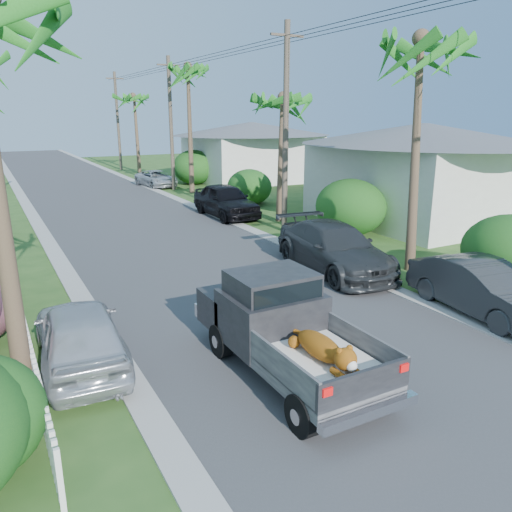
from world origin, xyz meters
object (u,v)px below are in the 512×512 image
palm_r_b (282,98)px  utility_pole_c (171,123)px  palm_r_d (134,96)px  parked_car_rn (483,289)px  palm_r_a (425,41)px  parked_car_rm (334,248)px  house_right_near (420,176)px  house_right_far (251,154)px  pickup_truck (278,323)px  parked_car_rf (226,201)px  utility_pole_b (286,129)px  parked_car_ln (80,335)px  palm_r_c (188,68)px  parked_car_rd (157,179)px  utility_pole_d (118,121)px

palm_r_b → utility_pole_c: 13.11m
palm_r_d → parked_car_rn: bearing=-92.3°
palm_r_a → utility_pole_c: (-0.70, 22.00, -2.82)m
parked_car_rm → palm_r_a: (2.42, -1.00, 6.62)m
house_right_near → house_right_far: (0.00, 18.00, -0.10)m
pickup_truck → palm_r_a: 10.72m
palm_r_b → house_right_near: 7.99m
pickup_truck → parked_car_rf: 16.39m
parked_car_rf → palm_r_a: size_ratio=0.58×
house_right_far → utility_pole_b: size_ratio=1.00×
house_right_far → parked_car_rn: bearing=-105.9°
parked_car_ln → palm_r_a: 13.27m
palm_r_c → palm_r_d: size_ratio=1.17×
parked_car_rn → palm_r_c: 25.18m
pickup_truck → parked_car_rn: pickup_truck is taller
pickup_truck → house_right_far: size_ratio=0.57×
parked_car_rd → palm_r_c: bearing=-80.9°
pickup_truck → palm_r_c: bearing=72.5°
palm_r_a → utility_pole_d: size_ratio=0.97×
house_right_far → utility_pole_c: bearing=-164.9°
palm_r_c → parked_car_ln: bearing=-117.1°
palm_r_c → utility_pole_d: palm_r_c is taller
parked_car_rf → palm_r_a: palm_r_a is taller
palm_r_d → parked_car_rd: bearing=-98.6°
parked_car_rf → palm_r_a: bearing=-81.8°
parked_car_rf → house_right_far: bearing=56.7°
parked_car_ln → utility_pole_d: bearing=-101.5°
palm_r_a → palm_r_b: bearing=88.1°
palm_r_b → palm_r_c: size_ratio=0.77×
palm_r_a → palm_r_c: bearing=90.3°
parked_car_ln → house_right_far: (18.00, 25.85, 1.40)m
palm_r_d → utility_pole_c: 12.22m
palm_r_a → parked_car_rn: bearing=-107.9°
palm_r_b → house_right_far: size_ratio=0.80×
parked_car_rf → palm_r_c: bearing=80.0°
utility_pole_b → parked_car_rd: bearing=92.0°
palm_r_c → utility_pole_b: (-0.60, -13.00, -3.51)m
palm_r_b → house_right_near: (6.40, -3.00, -3.73)m
parked_car_ln → palm_r_d: 38.12m
parked_car_rn → palm_r_d: size_ratio=0.55×
utility_pole_b → palm_r_c: bearing=87.4°
parked_car_rn → parked_car_rf: bearing=97.6°
pickup_truck → utility_pole_b: (6.94, 10.93, 3.59)m
parked_car_rf → utility_pole_d: (0.93, 25.68, 3.75)m
palm_r_c → house_right_near: bearing=-64.1°
parked_car_rm → parked_car_rn: bearing=-71.6°
utility_pole_b → utility_pole_d: 30.00m
parked_car_rn → utility_pole_d: utility_pole_d is taller
parked_car_rm → house_right_far: bearing=74.4°
palm_r_c → utility_pole_c: palm_r_c is taller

